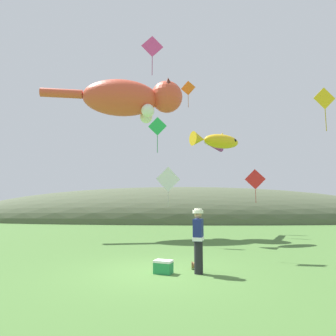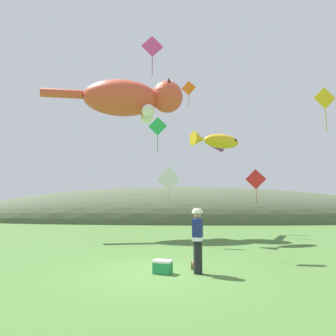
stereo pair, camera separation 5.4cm
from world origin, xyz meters
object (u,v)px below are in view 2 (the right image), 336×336
Objects in this scene: kite_diamond_orange at (189,88)px; kite_diamond_red at (256,179)px; kite_giant_cat at (131,99)px; kite_diamond_white at (169,179)px; kite_tube_streamer at (215,145)px; kite_spool at (194,265)px; kite_diamond_pink at (152,47)px; kite_fish_windsock at (217,141)px; picnic_cooler at (163,267)px; festival_attendant at (198,238)px; kite_diamond_gold at (325,99)px; kite_diamond_green at (158,127)px.

kite_diamond_red is (4.45, -0.45, -6.68)m from kite_diamond_orange.
kite_giant_cat is 3.73× the size of kite_diamond_white.
kite_giant_cat is 3.01× the size of kite_tube_streamer.
kite_spool is at bearing -82.02° from kite_diamond_white.
kite_fish_windsock is at bearing 42.32° from kite_diamond_pink.
kite_fish_windsock is (2.37, 7.60, 5.15)m from picnic_cooler.
festival_attendant is 13.39m from kite_giant_cat.
kite_diamond_white is at bearing 92.12° from picnic_cooler.
festival_attendant is 9.61m from kite_diamond_white.
kite_diamond_gold is 0.80× the size of kite_diamond_red.
kite_tube_streamer is at bearing 85.85° from kite_fish_windsock.
kite_diamond_pink is (-7.16, 1.09, 3.06)m from kite_diamond_gold.
kite_diamond_white reaches higher than kite_spool.
kite_tube_streamer is (1.67, 11.28, 4.85)m from festival_attendant.
kite_diamond_pink reaches higher than kite_diamond_white.
kite_diamond_pink is at bearing -130.73° from kite_diamond_red.
kite_diamond_red is (4.53, 11.29, 3.45)m from kite_spool.
kite_diamond_pink is at bearing -117.69° from kite_tube_streamer.
kite_fish_windsock reaches higher than kite_spool.
kite_diamond_gold is 7.77m from kite_diamond_green.
kite_diamond_pink is at bearing -137.68° from kite_fish_windsock.
kite_diamond_green is (-7.08, 3.18, -0.21)m from kite_diamond_gold.
kite_diamond_gold is (5.34, 3.54, 5.19)m from festival_attendant.
kite_diamond_gold is at bearing -45.61° from kite_fish_windsock.
kite_diamond_orange is (0.95, 12.36, 10.06)m from picnic_cooler.
kite_diamond_red is at bearing 11.59° from kite_giant_cat.
kite_giant_cat is at bearing 111.04° from kite_spool.
kite_giant_cat reaches higher than kite_diamond_green.
kite_spool is 10.09m from kite_diamond_pink.
kite_diamond_pink is at bearing 113.01° from kite_spool.
kite_diamond_pink is (1.98, -5.56, 0.45)m from kite_giant_cat.
kite_spool is at bearing -151.53° from kite_diamond_gold.
picnic_cooler is 9.78m from kite_diamond_white.
kite_diamond_pink is at bearing -96.32° from kite_diamond_white.
kite_spool is 8.60m from kite_diamond_green.
kite_diamond_red is (5.39, 11.92, 3.39)m from picnic_cooler.
picnic_cooler is 0.30× the size of kite_diamond_green.
kite_diamond_white is 6.33m from kite_diamond_red.
festival_attendant is at bearing -100.52° from kite_fish_windsock.
kite_diamond_pink is (-1.72, 4.04, 9.09)m from kite_spool.
kite_spool is 9.29m from kite_diamond_white.
kite_diamond_green is at bearing 105.00° from kite_spool.
kite_giant_cat reaches higher than kite_diamond_red.
festival_attendant is at bearing -89.91° from kite_diamond_orange.
kite_tube_streamer is 8.24m from kite_diamond_pink.
kite_diamond_green is (-0.77, 6.75, 5.74)m from picnic_cooler.
kite_diamond_green is (-3.15, -0.85, 0.60)m from kite_fish_windsock.
kite_diamond_orange is at bearing 148.26° from kite_tube_streamer.
kite_giant_cat is 4.93m from kite_diamond_green.
kite_diamond_white reaches higher than picnic_cooler.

